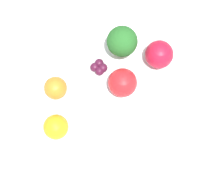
# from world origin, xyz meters

# --- Properties ---
(ground_plane) EXTENTS (6.00, 6.00, 0.00)m
(ground_plane) POSITION_xyz_m (0.00, 0.00, 0.00)
(ground_plane) COLOR gray
(table_surface) EXTENTS (1.20, 1.20, 0.02)m
(table_surface) POSITION_xyz_m (0.00, 0.00, 0.01)
(table_surface) COLOR #B2C6B2
(table_surface) RESTS_ON ground_plane
(bowl) EXTENTS (0.27, 0.27, 0.04)m
(bowl) POSITION_xyz_m (0.00, 0.00, 0.04)
(bowl) COLOR white
(bowl) RESTS_ON table_surface
(broccoli) EXTENTS (0.05, 0.05, 0.06)m
(broccoli) POSITION_xyz_m (-0.08, 0.01, 0.09)
(broccoli) COLOR #99C17A
(broccoli) RESTS_ON bowl
(apple_red) EXTENTS (0.04, 0.04, 0.04)m
(apple_red) POSITION_xyz_m (-0.06, 0.07, 0.08)
(apple_red) COLOR #B7142D
(apple_red) RESTS_ON bowl
(apple_green) EXTENTS (0.04, 0.04, 0.04)m
(apple_green) POSITION_xyz_m (-0.02, 0.02, 0.08)
(apple_green) COLOR red
(apple_green) RESTS_ON bowl
(orange_front) EXTENTS (0.04, 0.04, 0.04)m
(orange_front) POSITION_xyz_m (0.05, -0.08, 0.07)
(orange_front) COLOR orange
(orange_front) RESTS_ON bowl
(orange_back) EXTENTS (0.03, 0.03, 0.03)m
(orange_back) POSITION_xyz_m (-0.01, -0.09, 0.07)
(orange_back) COLOR orange
(orange_back) RESTS_ON bowl
(grape_cluster) EXTENTS (0.03, 0.03, 0.01)m
(grape_cluster) POSITION_xyz_m (-0.05, -0.02, 0.06)
(grape_cluster) COLOR #47142D
(grape_cluster) RESTS_ON bowl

